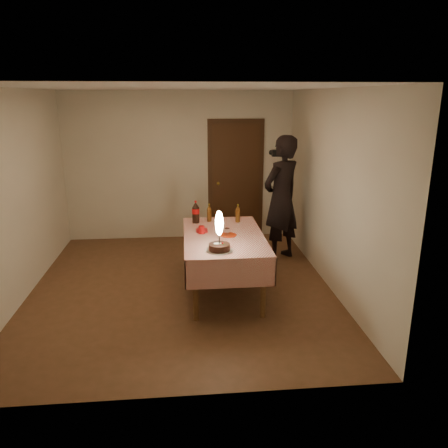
{
  "coord_description": "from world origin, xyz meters",
  "views": [
    {
      "loc": [
        0.05,
        -5.48,
        2.5
      ],
      "look_at": [
        0.56,
        -0.22,
        0.95
      ],
      "focal_mm": 35.0,
      "sensor_mm": 36.0,
      "label": 1
    }
  ],
  "objects": [
    {
      "name": "room_shell",
      "position": [
        0.03,
        0.08,
        1.65
      ],
      "size": [
        4.04,
        4.54,
        2.62
      ],
      "color": "beige",
      "rests_on": "ground"
    },
    {
      "name": "amber_bottle_left",
      "position": [
        0.41,
        0.48,
        0.91
      ],
      "size": [
        0.06,
        0.06,
        0.25
      ],
      "color": "#58300F",
      "rests_on": "dining_table"
    },
    {
      "name": "napkin_stack",
      "position": [
        0.29,
        0.02,
        0.8
      ],
      "size": [
        0.15,
        0.15,
        0.02
      ],
      "primitive_type": "cube",
      "color": "#AA1316",
      "rests_on": "dining_table"
    },
    {
      "name": "cola_bottle",
      "position": [
        0.22,
        0.43,
        0.94
      ],
      "size": [
        0.1,
        0.1,
        0.32
      ],
      "color": "black",
      "rests_on": "dining_table"
    },
    {
      "name": "birthday_cake",
      "position": [
        0.45,
        -0.76,
        0.92
      ],
      "size": [
        0.31,
        0.31,
        0.47
      ],
      "color": "white",
      "rests_on": "dining_table"
    },
    {
      "name": "red_plate",
      "position": [
        0.61,
        -0.19,
        0.79
      ],
      "size": [
        0.22,
        0.22,
        0.01
      ],
      "primitive_type": "cylinder",
      "color": "red",
      "rests_on": "dining_table"
    },
    {
      "name": "ground",
      "position": [
        0.0,
        0.0,
        0.0
      ],
      "size": [
        4.0,
        4.5,
        0.01
      ],
      "primitive_type": "cube",
      "color": "brown",
      "rests_on": "ground"
    },
    {
      "name": "dining_table",
      "position": [
        0.56,
        -0.17,
        0.68
      ],
      "size": [
        1.02,
        1.72,
        0.79
      ],
      "color": "brown",
      "rests_on": "ground"
    },
    {
      "name": "red_cup",
      "position": [
        0.28,
        -0.08,
        0.84
      ],
      "size": [
        0.08,
        0.08,
        0.1
      ],
      "primitive_type": "cylinder",
      "color": "#B20C0C",
      "rests_on": "dining_table"
    },
    {
      "name": "clear_cup",
      "position": [
        0.6,
        -0.18,
        0.83
      ],
      "size": [
        0.07,
        0.07,
        0.09
      ],
      "primitive_type": "cylinder",
      "color": "white",
      "rests_on": "dining_table"
    },
    {
      "name": "photographer",
      "position": [
        1.56,
        0.99,
        0.98
      ],
      "size": [
        0.85,
        0.8,
        1.95
      ],
      "color": "black",
      "rests_on": "ground"
    },
    {
      "name": "amber_bottle_right",
      "position": [
        0.81,
        0.41,
        0.91
      ],
      "size": [
        0.06,
        0.06,
        0.25
      ],
      "color": "#58300F",
      "rests_on": "dining_table"
    }
  ]
}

